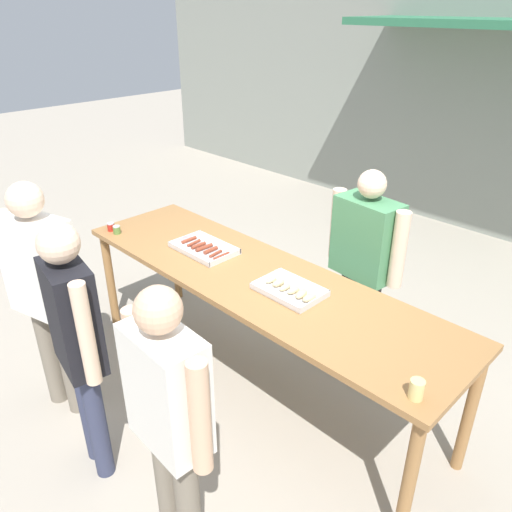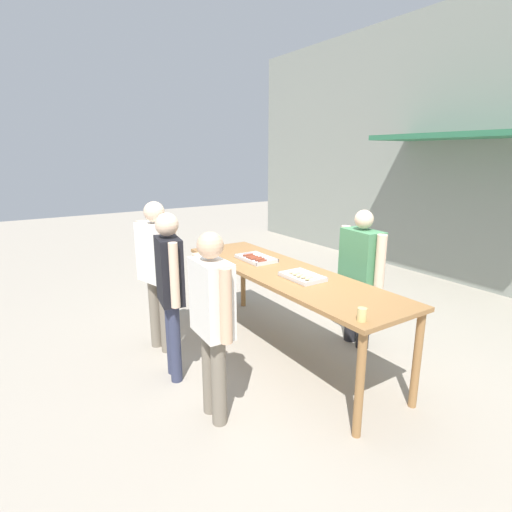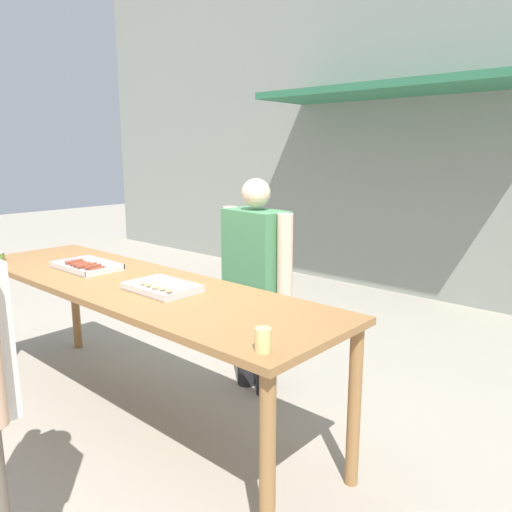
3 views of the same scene
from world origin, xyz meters
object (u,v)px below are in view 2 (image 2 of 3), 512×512
condiment_jar_mustard (203,247)px  person_server_behind_table (361,268)px  beer_cup (362,315)px  food_tray_buns (303,277)px  condiment_jar_ketchup (206,249)px  person_customer_holding_hotdog (157,265)px  person_customer_with_cup (212,312)px  person_customer_waiting_in_line (170,282)px  food_tray_sausages (256,259)px

condiment_jar_mustard → person_server_behind_table: person_server_behind_table is taller
person_server_behind_table → beer_cup: bearing=-41.0°
condiment_jar_mustard → person_server_behind_table: 2.02m
food_tray_buns → condiment_jar_ketchup: condiment_jar_ketchup is taller
condiment_jar_mustard → person_customer_holding_hotdog: (0.55, -0.80, 0.02)m
beer_cup → person_server_behind_table: person_server_behind_table is taller
person_server_behind_table → person_customer_with_cup: (0.30, -1.99, 0.03)m
food_tray_buns → person_customer_with_cup: (0.30, -1.16, -0.01)m
person_customer_holding_hotdog → person_customer_waiting_in_line: size_ratio=1.02×
condiment_jar_ketchup → person_customer_waiting_in_line: 1.43m
beer_cup → person_customer_waiting_in_line: 1.77m
condiment_jar_ketchup → person_customer_holding_hotdog: (0.47, -0.80, 0.02)m
condiment_jar_ketchup → person_customer_with_cup: 2.07m
person_customer_waiting_in_line → condiment_jar_ketchup: bearing=-29.3°
food_tray_buns → condiment_jar_mustard: bearing=-169.8°
condiment_jar_ketchup → person_customer_with_cup: bearing=-24.7°
food_tray_sausages → person_customer_holding_hotdog: size_ratio=0.29×
condiment_jar_ketchup → person_customer_holding_hotdog: 0.93m
condiment_jar_mustard → person_server_behind_table: bearing=33.9°
condiment_jar_mustard → person_customer_waiting_in_line: person_customer_waiting_in_line is taller
condiment_jar_mustard → condiment_jar_ketchup: same height
person_customer_with_cup → person_customer_waiting_in_line: bearing=5.5°
beer_cup → person_server_behind_table: 1.53m
person_customer_holding_hotdog → condiment_jar_mustard: bearing=-70.3°
food_tray_sausages → condiment_jar_mustard: 0.87m
person_server_behind_table → person_customer_waiting_in_line: person_customer_waiting_in_line is taller
person_customer_waiting_in_line → beer_cup: bearing=-139.0°
person_server_behind_table → person_customer_holding_hotdog: size_ratio=0.94×
food_tray_buns → person_customer_holding_hotdog: person_customer_holding_hotdog is taller
beer_cup → person_customer_holding_hotdog: size_ratio=0.06×
food_tray_sausages → person_customer_with_cup: (1.16, -1.16, -0.01)m
beer_cup → person_customer_holding_hotdog: person_customer_holding_hotdog is taller
food_tray_buns → person_customer_holding_hotdog: 1.57m
person_customer_holding_hotdog → person_customer_with_cup: 1.42m
food_tray_buns → condiment_jar_mustard: (-1.67, -0.30, 0.01)m
food_tray_sausages → person_server_behind_table: (0.86, 0.82, -0.03)m
person_server_behind_table → condiment_jar_ketchup: bearing=-138.6°
food_tray_sausages → condiment_jar_mustard: condiment_jar_mustard is taller
person_customer_with_cup → person_customer_waiting_in_line: 0.78m
person_customer_with_cup → person_customer_waiting_in_line: person_customer_waiting_in_line is taller
person_customer_with_cup → person_customer_holding_hotdog: bearing=-0.2°
condiment_jar_ketchup → person_server_behind_table: bearing=35.2°
beer_cup → person_customer_with_cup: (-0.74, -0.87, -0.04)m
condiment_jar_ketchup → condiment_jar_mustard: bearing=-178.3°
food_tray_buns → condiment_jar_mustard: size_ratio=6.44×
food_tray_sausages → person_customer_with_cup: person_customer_with_cup is taller
food_tray_sausages → beer_cup: bearing=-8.8°
condiment_jar_mustard → beer_cup: bearing=0.1°
person_customer_holding_hotdog → person_customer_with_cup: size_ratio=1.05×
person_customer_waiting_in_line → person_customer_with_cup: bearing=-166.8°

